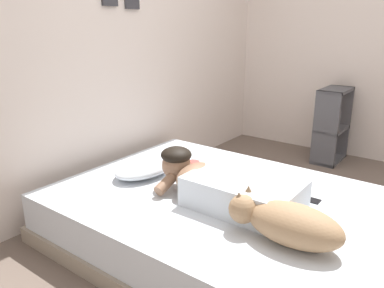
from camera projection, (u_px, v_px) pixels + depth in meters
name	position (u px, v px, depth m)	size (l,w,h in m)	color
ground_plane	(299.00, 243.00, 2.46)	(11.98, 11.98, 0.00)	#66564C
back_wall	(118.00, 38.00, 3.00)	(3.99, 0.12, 2.50)	silver
side_wall_right	(362.00, 35.00, 3.80)	(0.10, 6.12, 2.50)	beige
bed	(222.00, 219.00, 2.42)	(1.56, 2.09, 0.34)	gray
pillow	(146.00, 166.00, 2.69)	(0.52, 0.32, 0.11)	silver
person_lying	(223.00, 185.00, 2.26)	(0.43, 0.92, 0.27)	silver
dog	(287.00, 223.00, 1.84)	(0.26, 0.57, 0.21)	#9E7A56
coffee_cup	(194.00, 166.00, 2.75)	(0.12, 0.09, 0.07)	#D84C47
cell_phone	(308.00, 199.00, 2.31)	(0.07, 0.14, 0.01)	black
bookshelf	(331.00, 125.00, 3.83)	(0.45, 0.24, 0.75)	#4C4C51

